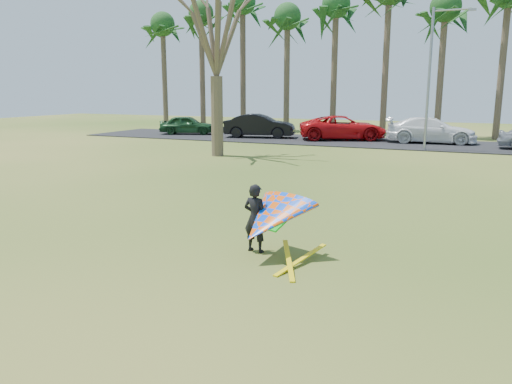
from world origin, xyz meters
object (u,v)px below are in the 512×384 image
at_px(car_1, 259,126).
at_px(car_2, 343,128).
at_px(car_3, 431,130).
at_px(kite_flyer, 269,219).
at_px(bare_tree_left, 216,22).
at_px(car_0, 187,125).
at_px(streetlight, 432,72).

height_order(car_1, car_2, car_1).
xyz_separation_m(car_3, kite_flyer, (-1.11, -25.26, -0.05)).
height_order(bare_tree_left, car_1, bare_tree_left).
bearing_deg(car_0, car_2, -107.22).
relative_size(streetlight, car_0, 1.87).
height_order(car_1, kite_flyer, kite_flyer).
xyz_separation_m(streetlight, car_1, (-12.01, 2.97, -3.56)).
bearing_deg(car_1, kite_flyer, -169.36).
xyz_separation_m(car_2, car_3, (5.82, 0.19, -0.01)).
bearing_deg(streetlight, car_0, 169.97).
xyz_separation_m(car_0, kite_flyer, (17.03, -24.54, 0.05)).
relative_size(bare_tree_left, car_3, 1.70).
bearing_deg(car_2, car_0, 70.27).
distance_m(bare_tree_left, car_0, 14.45).
distance_m(streetlight, kite_flyer, 21.65).
relative_size(car_3, kite_flyer, 2.39).
distance_m(streetlight, car_2, 7.93).
distance_m(car_0, car_2, 12.33).
xyz_separation_m(bare_tree_left, car_0, (-8.15, 10.24, -6.13)).
bearing_deg(car_3, bare_tree_left, 132.12).
distance_m(car_2, kite_flyer, 25.51).
xyz_separation_m(car_1, kite_flyer, (10.72, -24.28, -0.07)).
relative_size(car_0, car_2, 0.71).
height_order(car_0, car_2, car_2).
bearing_deg(car_1, car_2, -95.64).
bearing_deg(streetlight, car_3, 92.54).
relative_size(car_0, kite_flyer, 1.79).
bearing_deg(car_0, car_3, -107.42).
height_order(car_3, kite_flyer, kite_flyer).
bearing_deg(kite_flyer, bare_tree_left, 121.81).
bearing_deg(car_1, bare_tree_left, 177.32).
bearing_deg(streetlight, bare_tree_left, -145.43).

